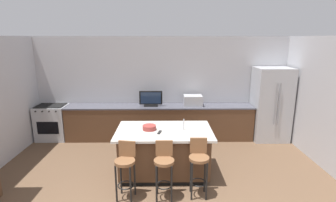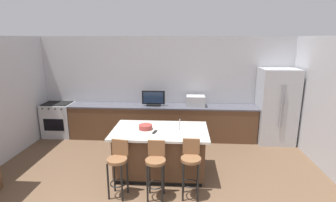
{
  "view_description": "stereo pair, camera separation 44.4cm",
  "coord_description": "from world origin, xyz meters",
  "px_view_note": "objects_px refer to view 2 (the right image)",
  "views": [
    {
      "loc": [
        0.08,
        -2.57,
        2.65
      ],
      "look_at": [
        0.15,
        3.16,
        1.25
      ],
      "focal_mm": 27.69,
      "sensor_mm": 36.0,
      "label": 1
    },
    {
      "loc": [
        0.52,
        -2.56,
        2.65
      ],
      "look_at": [
        0.15,
        3.16,
        1.25
      ],
      "focal_mm": 27.69,
      "sensor_mm": 36.0,
      "label": 2
    }
  ],
  "objects_px": {
    "tv_remote": "(155,132)",
    "microwave": "(196,101)",
    "bar_stool_left": "(118,164)",
    "kitchen_island": "(160,151)",
    "tv_monitor": "(153,99)",
    "bar_stool_center": "(156,165)",
    "range_oven": "(59,120)",
    "fruit_bowl": "(145,127)",
    "refrigerator": "(276,106)",
    "bar_stool_right": "(191,163)"
  },
  "relations": [
    {
      "from": "kitchen_island",
      "to": "bar_stool_center",
      "type": "xyz_separation_m",
      "value": [
        0.0,
        -0.79,
        0.12
      ]
    },
    {
      "from": "fruit_bowl",
      "to": "tv_remote",
      "type": "relative_size",
      "value": 1.52
    },
    {
      "from": "microwave",
      "to": "tv_monitor",
      "type": "relative_size",
      "value": 0.8
    },
    {
      "from": "range_oven",
      "to": "fruit_bowl",
      "type": "relative_size",
      "value": 3.62
    },
    {
      "from": "tv_monitor",
      "to": "bar_stool_left",
      "type": "relative_size",
      "value": 0.61
    },
    {
      "from": "tv_monitor",
      "to": "bar_stool_left",
      "type": "height_order",
      "value": "tv_monitor"
    },
    {
      "from": "tv_remote",
      "to": "refrigerator",
      "type": "bearing_deg",
      "value": 48.48
    },
    {
      "from": "refrigerator",
      "to": "range_oven",
      "type": "xyz_separation_m",
      "value": [
        -5.79,
        0.06,
        -0.5
      ]
    },
    {
      "from": "fruit_bowl",
      "to": "tv_remote",
      "type": "bearing_deg",
      "value": -39.77
    },
    {
      "from": "range_oven",
      "to": "fruit_bowl",
      "type": "height_order",
      "value": "fruit_bowl"
    },
    {
      "from": "fruit_bowl",
      "to": "tv_monitor",
      "type": "bearing_deg",
      "value": 91.97
    },
    {
      "from": "tv_remote",
      "to": "microwave",
      "type": "bearing_deg",
      "value": 81.7
    },
    {
      "from": "kitchen_island",
      "to": "bar_stool_left",
      "type": "distance_m",
      "value": 1.02
    },
    {
      "from": "refrigerator",
      "to": "microwave",
      "type": "xyz_separation_m",
      "value": [
        -2.05,
        0.07,
        0.09
      ]
    },
    {
      "from": "bar_stool_left",
      "to": "fruit_bowl",
      "type": "xyz_separation_m",
      "value": [
        0.35,
        0.8,
        0.38
      ]
    },
    {
      "from": "bar_stool_right",
      "to": "fruit_bowl",
      "type": "relative_size",
      "value": 3.89
    },
    {
      "from": "tv_monitor",
      "to": "bar_stool_right",
      "type": "xyz_separation_m",
      "value": [
        0.93,
        -2.57,
        -0.49
      ]
    },
    {
      "from": "microwave",
      "to": "tv_remote",
      "type": "bearing_deg",
      "value": -112.34
    },
    {
      "from": "fruit_bowl",
      "to": "bar_stool_center",
      "type": "bearing_deg",
      "value": -70.48
    },
    {
      "from": "refrigerator",
      "to": "tv_remote",
      "type": "distance_m",
      "value": 3.5
    },
    {
      "from": "kitchen_island",
      "to": "microwave",
      "type": "bearing_deg",
      "value": 68.31
    },
    {
      "from": "tv_monitor",
      "to": "tv_remote",
      "type": "bearing_deg",
      "value": -82.5
    },
    {
      "from": "bar_stool_left",
      "to": "tv_remote",
      "type": "distance_m",
      "value": 0.91
    },
    {
      "from": "tv_remote",
      "to": "range_oven",
      "type": "bearing_deg",
      "value": 158.87
    },
    {
      "from": "range_oven",
      "to": "tv_remote",
      "type": "relative_size",
      "value": 5.5
    },
    {
      "from": "range_oven",
      "to": "bar_stool_center",
      "type": "bearing_deg",
      "value": -41.95
    },
    {
      "from": "bar_stool_left",
      "to": "bar_stool_right",
      "type": "bearing_deg",
      "value": 12.0
    },
    {
      "from": "refrigerator",
      "to": "bar_stool_left",
      "type": "relative_size",
      "value": 1.96
    },
    {
      "from": "refrigerator",
      "to": "tv_monitor",
      "type": "distance_m",
      "value": 3.15
    },
    {
      "from": "refrigerator",
      "to": "bar_stool_left",
      "type": "height_order",
      "value": "refrigerator"
    },
    {
      "from": "tv_monitor",
      "to": "bar_stool_left",
      "type": "xyz_separation_m",
      "value": [
        -0.29,
        -2.63,
        -0.51
      ]
    },
    {
      "from": "refrigerator",
      "to": "tv_remote",
      "type": "xyz_separation_m",
      "value": [
        -2.89,
        -1.98,
        -0.02
      ]
    },
    {
      "from": "bar_stool_right",
      "to": "microwave",
      "type": "bearing_deg",
      "value": 87.88
    },
    {
      "from": "kitchen_island",
      "to": "bar_stool_right",
      "type": "relative_size",
      "value": 1.83
    },
    {
      "from": "bar_stool_right",
      "to": "bar_stool_center",
      "type": "bearing_deg",
      "value": -172.25
    },
    {
      "from": "refrigerator",
      "to": "microwave",
      "type": "relative_size",
      "value": 4.0
    },
    {
      "from": "microwave",
      "to": "bar_stool_right",
      "type": "bearing_deg",
      "value": -93.7
    },
    {
      "from": "kitchen_island",
      "to": "tv_remote",
      "type": "distance_m",
      "value": 0.49
    },
    {
      "from": "refrigerator",
      "to": "bar_stool_right",
      "type": "xyz_separation_m",
      "value": [
        -2.22,
        -2.56,
        -0.35
      ]
    },
    {
      "from": "refrigerator",
      "to": "fruit_bowl",
      "type": "relative_size",
      "value": 7.44
    },
    {
      "from": "bar_stool_left",
      "to": "kitchen_island",
      "type": "bearing_deg",
      "value": 60.12
    },
    {
      "from": "tv_remote",
      "to": "bar_stool_center",
      "type": "bearing_deg",
      "value": -68.27
    },
    {
      "from": "bar_stool_right",
      "to": "fruit_bowl",
      "type": "distance_m",
      "value": 1.2
    },
    {
      "from": "kitchen_island",
      "to": "fruit_bowl",
      "type": "xyz_separation_m",
      "value": [
        -0.29,
        0.02,
        0.5
      ]
    },
    {
      "from": "bar_stool_center",
      "to": "microwave",
      "type": "bearing_deg",
      "value": 75.14
    },
    {
      "from": "kitchen_island",
      "to": "fruit_bowl",
      "type": "bearing_deg",
      "value": 176.54
    },
    {
      "from": "refrigerator",
      "to": "fruit_bowl",
      "type": "xyz_separation_m",
      "value": [
        -3.09,
        -1.81,
        0.01
      ]
    },
    {
      "from": "refrigerator",
      "to": "microwave",
      "type": "distance_m",
      "value": 2.05
    },
    {
      "from": "range_oven",
      "to": "microwave",
      "type": "bearing_deg",
      "value": 0.02
    },
    {
      "from": "range_oven",
      "to": "fruit_bowl",
      "type": "distance_m",
      "value": 3.33
    }
  ]
}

